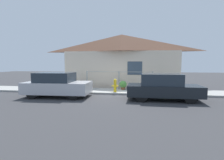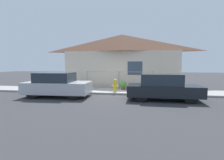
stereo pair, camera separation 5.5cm
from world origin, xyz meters
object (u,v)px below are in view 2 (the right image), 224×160
at_px(fire_hydrant, 115,85).
at_px(potted_plant_by_fence, 75,85).
at_px(car_right, 163,87).
at_px(potted_plant_corner, 159,86).
at_px(potted_plant_near_hydrant, 123,85).
at_px(car_left, 57,85).

xyz_separation_m(fire_hydrant, potted_plant_by_fence, (-3.08, 1.03, -0.14)).
relative_size(car_right, potted_plant_corner, 6.28).
relative_size(car_right, fire_hydrant, 4.48).
relative_size(potted_plant_near_hydrant, potted_plant_corner, 1.03).
xyz_separation_m(potted_plant_near_hydrant, potted_plant_by_fence, (-3.50, -0.07, -0.04)).
height_order(potted_plant_near_hydrant, potted_plant_corner, potted_plant_near_hydrant).
distance_m(car_left, potted_plant_near_hydrant, 4.50).
height_order(car_left, potted_plant_by_fence, car_left).
distance_m(car_right, potted_plant_corner, 2.32).
xyz_separation_m(car_left, fire_hydrant, (3.20, 1.56, -0.15)).
height_order(fire_hydrant, potted_plant_corner, fire_hydrant).
bearing_deg(fire_hydrant, potted_plant_near_hydrant, 69.19).
distance_m(potted_plant_by_fence, potted_plant_corner, 5.90).
height_order(fire_hydrant, potted_plant_near_hydrant, fire_hydrant).
distance_m(car_left, car_right, 5.97).
distance_m(potted_plant_near_hydrant, potted_plant_by_fence, 3.50).
relative_size(car_right, potted_plant_by_fence, 6.78).
height_order(car_left, potted_plant_corner, car_left).
bearing_deg(potted_plant_by_fence, car_left, -92.54).
xyz_separation_m(potted_plant_near_hydrant, potted_plant_corner, (2.39, -0.36, -0.01)).
bearing_deg(potted_plant_near_hydrant, car_right, -48.51).
height_order(car_left, potted_plant_near_hydrant, car_left).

